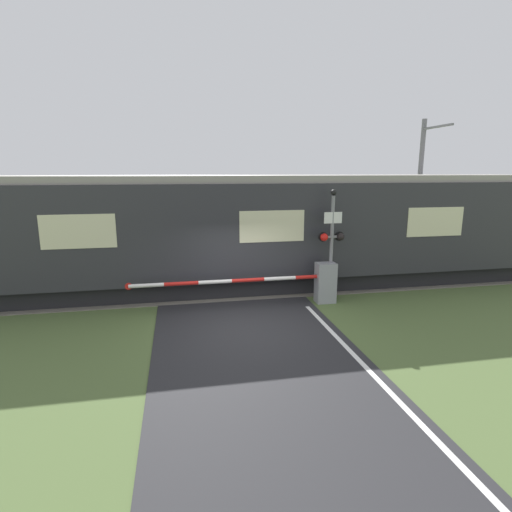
{
  "coord_description": "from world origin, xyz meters",
  "views": [
    {
      "loc": [
        -1.65,
        -10.04,
        4.08
      ],
      "look_at": [
        0.71,
        1.96,
        1.45
      ],
      "focal_mm": 28.0,
      "sensor_mm": 36.0,
      "label": 1
    }
  ],
  "objects": [
    {
      "name": "signal_post",
      "position": [
        3.02,
        1.51,
        2.01
      ],
      "size": [
        0.84,
        0.26,
        3.52
      ],
      "color": "gray",
      "rests_on": "ground_plane"
    },
    {
      "name": "ground_plane",
      "position": [
        0.0,
        0.0,
        0.0
      ],
      "size": [
        80.0,
        80.0,
        0.0
      ],
      "primitive_type": "plane",
      "color": "#4C6033"
    },
    {
      "name": "crossing_barrier",
      "position": [
        2.29,
        1.36,
        0.68
      ],
      "size": [
        6.32,
        0.44,
        1.27
      ],
      "color": "gray",
      "rests_on": "ground_plane"
    },
    {
      "name": "train",
      "position": [
        1.23,
        3.55,
        2.01
      ],
      "size": [
        20.71,
        3.1,
        3.92
      ],
      "color": "black",
      "rests_on": "ground_plane"
    },
    {
      "name": "catenary_pole",
      "position": [
        8.49,
        5.47,
        3.23
      ],
      "size": [
        0.2,
        1.9,
        6.16
      ],
      "color": "slate",
      "rests_on": "ground_plane"
    },
    {
      "name": "track_bed",
      "position": [
        0.0,
        3.55,
        0.02
      ],
      "size": [
        36.0,
        3.2,
        0.13
      ],
      "color": "#666056",
      "rests_on": "ground_plane"
    }
  ]
}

